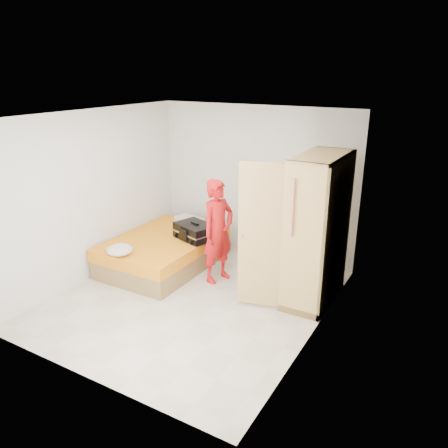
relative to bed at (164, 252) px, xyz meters
The scene contains 7 objects.
room 1.65m from the bed, 34.12° to the right, with size 4.00×4.02×2.60m.
bed is the anchor object (origin of this frame).
wardrobe 2.61m from the bed, ahead, with size 1.16×1.33×2.10m.
person 1.20m from the bed, ahead, with size 0.59×0.39×1.62m, color red.
suitcase 0.65m from the bed, 27.85° to the left, with size 0.76×0.65×0.28m.
round_cushion 0.94m from the bed, 99.60° to the right, with size 0.40×0.40×0.15m, color white.
pillow 0.90m from the bed, 92.52° to the left, with size 0.55×0.28×0.10m, color white.
Camera 1 is at (3.18, -4.63, 3.15)m, focal length 35.00 mm.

